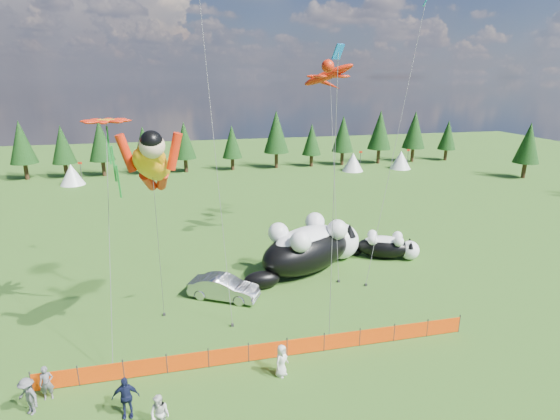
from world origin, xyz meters
name	(u,v)px	position (x,y,z in m)	size (l,w,h in m)	color
ground	(258,328)	(0.00, 0.00, 0.00)	(160.00, 160.00, 0.00)	#153C0B
safety_fence	(268,350)	(0.00, -3.00, 0.50)	(22.06, 0.06, 1.10)	#262626
tree_line	(205,145)	(0.00, 45.00, 4.00)	(90.00, 4.00, 8.00)	black
festival_tents	(283,165)	(11.00, 40.00, 1.40)	(50.00, 3.20, 2.80)	white
cat_large	(311,246)	(5.33, 7.02, 1.84)	(9.89, 7.09, 3.87)	black
cat_small	(387,246)	(11.86, 7.76, 0.97)	(5.41, 3.50, 2.05)	black
car	(224,288)	(-1.51, 3.96, 0.75)	(1.59, 4.57, 1.51)	#B1B0B5
spectator_a	(47,383)	(-10.16, -3.60, 0.82)	(0.60, 0.39, 1.64)	slate
spectator_b	(160,415)	(-5.18, -6.79, 0.89)	(0.86, 0.51, 1.77)	silver
spectator_c	(126,397)	(-6.61, -5.51, 0.96)	(1.12, 0.57, 1.92)	#161B3D
spectator_d	(28,396)	(-10.67, -4.43, 0.87)	(1.13, 0.58, 1.75)	slate
spectator_e	(281,361)	(0.38, -4.39, 0.82)	(0.80, 0.52, 1.65)	silver
superhero_kite	(152,164)	(-5.05, -0.13, 9.79)	(5.16, 5.51, 12.00)	#F8A30D
gecko_kite	(328,75)	(8.19, 12.74, 14.00)	(6.77, 11.64, 16.29)	red
flower_kite	(106,124)	(-7.35, 2.58, 11.50)	(2.69, 6.64, 12.64)	red
diamond_kite_b	(422,18)	(13.70, 8.65, 17.87)	(6.15, 6.08, 20.51)	#0C918A
diamond_kite_c	(338,71)	(3.56, -2.04, 14.08)	(0.95, 0.90, 15.64)	blue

